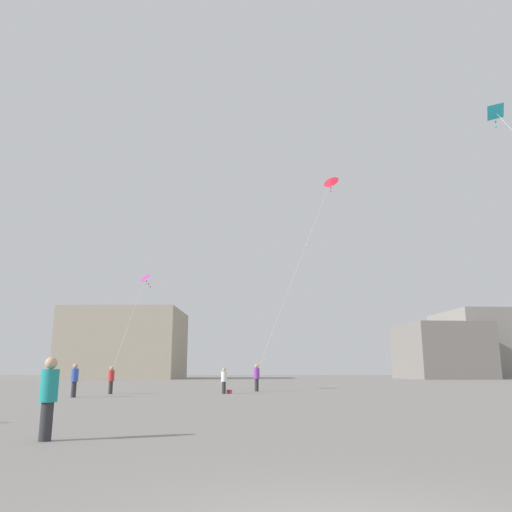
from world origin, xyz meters
TOP-DOWN VIEW (x-y plane):
  - person_in_white at (-1.34, 28.13)m, footprint 0.35×0.35m
  - person_in_red at (-8.32, 28.19)m, footprint 0.37×0.37m
  - person_in_purple at (0.91, 31.66)m, footprint 0.40×0.40m
  - person_in_blue at (-9.42, 24.26)m, footprint 0.39×0.39m
  - person_in_teal at (-4.84, 6.67)m, footprint 0.37×0.37m
  - kite_magenta_delta at (-7.36, 32.78)m, footprint 1.48×5.29m
  - kite_cyan_delta at (12.42, 18.19)m, footprint 6.27×16.22m
  - kite_crimson_diamond at (6.46, 31.26)m, footprint 6.32×1.31m
  - building_left_hall at (-19.00, 86.26)m, footprint 20.10×18.39m
  - building_centre_hall at (35.00, 81.35)m, footprint 12.87×14.80m
  - building_right_hall at (53.00, 91.70)m, footprint 25.33×17.24m
  - handbag_beside_flyer at (-0.99, 28.23)m, footprint 0.34×0.18m

SIDE VIEW (x-z plane):
  - handbag_beside_flyer at x=-0.99m, z-range 0.00..0.24m
  - person_in_white at x=-1.34m, z-range 0.08..1.67m
  - person_in_red at x=-8.32m, z-range 0.08..1.76m
  - person_in_teal at x=-4.84m, z-range 0.08..1.80m
  - person_in_blue at x=-9.42m, z-range 0.09..1.87m
  - person_in_purple at x=0.91m, z-range 0.09..1.93m
  - building_centre_hall at x=35.00m, z-range 0.00..9.06m
  - building_left_hall at x=-19.00m, z-range 0.00..11.68m
  - building_right_hall at x=53.00m, z-range 0.00..12.44m
  - kite_magenta_delta at x=-7.36m, z-range 4.40..11.51m
  - kite_cyan_delta at x=12.42m, z-range 7.26..20.77m
  - kite_crimson_diamond at x=6.46m, z-range 7.94..22.55m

